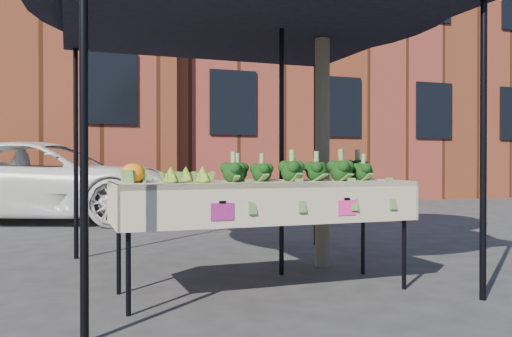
{
  "coord_description": "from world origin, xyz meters",
  "views": [
    {
      "loc": [
        -1.39,
        -4.16,
        1.04
      ],
      "look_at": [
        0.12,
        0.09,
        1.0
      ],
      "focal_mm": 37.4,
      "sensor_mm": 36.0,
      "label": 1
    }
  ],
  "objects_px": {
    "vehicle": "(48,79)",
    "table": "(264,236)",
    "street_tree": "(322,56)",
    "canopy": "(243,128)"
  },
  "relations": [
    {
      "from": "vehicle",
      "to": "street_tree",
      "type": "distance_m",
      "value": 6.17
    },
    {
      "from": "table",
      "to": "street_tree",
      "type": "bearing_deg",
      "value": 40.78
    },
    {
      "from": "street_tree",
      "to": "table",
      "type": "bearing_deg",
      "value": -139.22
    },
    {
      "from": "canopy",
      "to": "vehicle",
      "type": "height_order",
      "value": "vehicle"
    },
    {
      "from": "vehicle",
      "to": "street_tree",
      "type": "height_order",
      "value": "vehicle"
    },
    {
      "from": "table",
      "to": "canopy",
      "type": "bearing_deg",
      "value": 87.05
    },
    {
      "from": "vehicle",
      "to": "table",
      "type": "bearing_deg",
      "value": -143.49
    },
    {
      "from": "table",
      "to": "street_tree",
      "type": "relative_size",
      "value": 0.57
    },
    {
      "from": "street_tree",
      "to": "canopy",
      "type": "bearing_deg",
      "value": -170.41
    },
    {
      "from": "table",
      "to": "canopy",
      "type": "relative_size",
      "value": 0.76
    }
  ]
}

